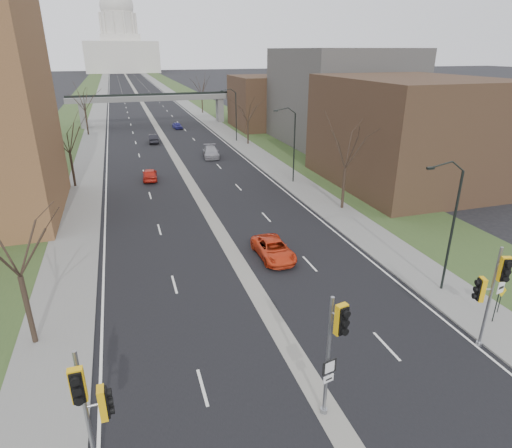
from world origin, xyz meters
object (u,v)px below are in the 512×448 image
signal_pole_median (335,340)px  car_left_far (154,138)px  signal_pole_right (491,286)px  speed_limit_sign (499,294)px  warning_sign (501,295)px  car_right_mid (211,152)px  signal_pole_left (90,403)px  car_right_near (273,249)px  car_left_near (150,174)px  car_right_far (177,126)px

signal_pole_median → car_left_far: 62.68m
signal_pole_median → signal_pole_right: bearing=-1.1°
speed_limit_sign → warning_sign: speed_limit_sign is taller
signal_pole_median → car_right_mid: 49.53m
signal_pole_median → signal_pole_right: 9.84m
signal_pole_left → car_right_near: (12.12, 15.47, -3.12)m
signal_pole_median → car_left_near: size_ratio=1.39×
car_right_mid → car_left_far: bearing=125.8°
car_right_far → signal_pole_left: bearing=-107.3°
warning_sign → car_left_near: (-17.55, 35.56, -0.57)m
warning_sign → speed_limit_sign: bearing=-158.8°
speed_limit_sign → car_left_far: size_ratio=0.59×
signal_pole_right → warning_sign: (3.56, 2.20, -2.53)m
signal_pole_left → car_left_far: size_ratio=1.30×
car_left_near → car_right_far: size_ratio=1.16×
car_left_near → car_right_near: 25.40m
car_left_far → car_right_near: bearing=98.8°
signal_pole_median → car_left_far: (-1.87, 62.56, -3.37)m
signal_pole_left → speed_limit_sign: 21.79m
signal_pole_left → car_left_far: 63.27m
speed_limit_sign → car_left_near: bearing=104.1°
speed_limit_sign → car_right_mid: speed_limit_sign is taller
signal_pole_right → car_right_mid: signal_pole_right is taller
car_right_near → car_left_near: bearing=105.6°
signal_pole_median → speed_limit_sign: signal_pole_median is taller
signal_pole_left → car_right_far: (13.12, 75.59, -3.19)m
car_left_far → car_right_mid: car_right_mid is taller
signal_pole_median → car_right_far: (3.93, 75.38, -3.48)m
warning_sign → car_right_mid: size_ratio=0.34×
car_right_mid → car_right_far: size_ratio=1.46×
car_left_far → car_right_far: car_left_far is taller
signal_pole_left → car_right_mid: signal_pole_left is taller
signal_pole_right → car_right_mid: (-4.39, 47.30, -3.05)m
speed_limit_sign → signal_pole_median: bearing=-174.9°
car_right_near → car_right_far: (1.00, 60.13, -0.07)m
car_left_near → signal_pole_left: bearing=87.2°
car_left_near → car_right_near: car_left_near is taller
car_right_mid → signal_pole_right: bearing=-76.9°
speed_limit_sign → car_left_near: 39.82m
signal_pole_right → car_left_near: 40.38m
signal_pole_left → car_left_near: (4.86, 39.81, -3.09)m
speed_limit_sign → signal_pole_right: bearing=-159.1°
signal_pole_right → car_left_far: bearing=117.4°
signal_pole_median → car_right_mid: size_ratio=1.10×
car_left_near → car_right_mid: size_ratio=0.79×
car_right_far → warning_sign: bearing=-90.0°
signal_pole_median → car_right_far: size_ratio=1.61×
speed_limit_sign → car_right_mid: bearing=88.2°
signal_pole_right → car_left_far: size_ratio=1.30×
car_right_near → car_right_far: car_right_near is taller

